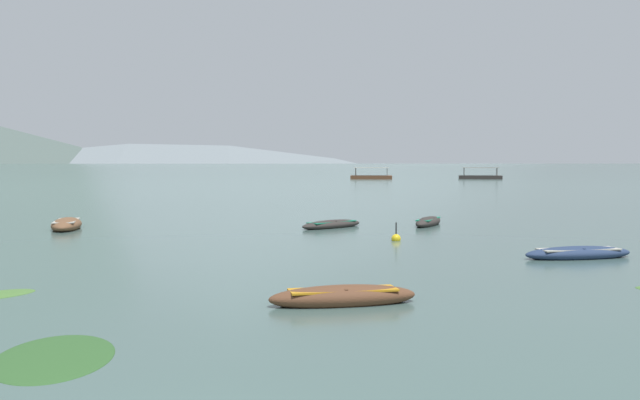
% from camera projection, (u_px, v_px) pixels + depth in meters
% --- Properties ---
extents(ground_plane, '(6000.00, 6000.00, 0.00)m').
position_uv_depth(ground_plane, '(365.00, 163.00, 1502.88)').
color(ground_plane, '#425B56').
extents(mountain_1, '(1677.97, 1677.97, 506.29)m').
position_uv_depth(mountain_1, '(6.00, 54.00, 1679.53)').
color(mountain_1, '#4C5B56').
rests_on(mountain_1, ground).
extents(mountain_2, '(1522.25, 1522.25, 392.43)m').
position_uv_depth(mountain_2, '(227.00, 79.00, 1696.21)').
color(mountain_2, slate).
rests_on(mountain_2, ground).
extents(rowboat_0, '(2.72, 4.81, 0.75)m').
position_uv_depth(rowboat_0, '(67.00, 225.00, 38.67)').
color(rowboat_0, brown).
rests_on(rowboat_0, ground).
extents(rowboat_1, '(2.31, 4.34, 0.60)m').
position_uv_depth(rowboat_1, '(428.00, 222.00, 40.90)').
color(rowboat_1, '#2D2826').
rests_on(rowboat_1, ground).
extents(rowboat_2, '(3.74, 3.95, 0.53)m').
position_uv_depth(rowboat_2, '(332.00, 225.00, 39.40)').
color(rowboat_2, '#2D2826').
rests_on(rowboat_2, ground).
extents(rowboat_4, '(4.50, 2.39, 0.56)m').
position_uv_depth(rowboat_4, '(578.00, 253.00, 27.05)').
color(rowboat_4, navy).
rests_on(rowboat_4, ground).
extents(rowboat_5, '(3.99, 2.09, 0.62)m').
position_uv_depth(rowboat_5, '(343.00, 297.00, 18.34)').
color(rowboat_5, brown).
rests_on(rowboat_5, ground).
extents(ferry_0, '(8.69, 3.44, 2.54)m').
position_uv_depth(ferry_0, '(480.00, 177.00, 144.37)').
color(ferry_0, '#2D2826').
rests_on(ferry_0, ground).
extents(ferry_1, '(8.33, 3.61, 2.54)m').
position_uv_depth(ferry_1, '(371.00, 177.00, 144.30)').
color(ferry_1, brown).
rests_on(ferry_1, ground).
extents(mooring_buoy, '(0.43, 0.43, 0.96)m').
position_uv_depth(mooring_buoy, '(396.00, 238.00, 32.98)').
color(mooring_buoy, yellow).
rests_on(mooring_buoy, ground).
extents(weed_patch_2, '(2.95, 3.89, 0.14)m').
position_uv_depth(weed_patch_2, '(54.00, 357.00, 13.38)').
color(weed_patch_2, '#2D5628').
rests_on(weed_patch_2, ground).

